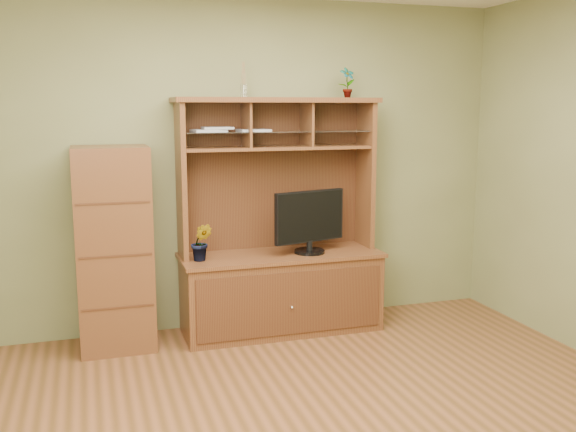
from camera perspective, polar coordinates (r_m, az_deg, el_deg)
name	(u,v)px	position (r m, az deg, el deg)	size (l,w,h in m)	color
room	(330,197)	(3.44, 3.80, 1.70)	(4.54, 4.04, 2.74)	#553518
media_hutch	(280,268)	(5.28, -0.70, -4.63)	(1.66, 0.61, 1.90)	#4D2716
monitor	(310,220)	(5.19, 1.94, -0.39)	(0.64, 0.25, 0.51)	black
orchid_plant	(201,242)	(4.99, -7.70, -2.32)	(0.16, 0.13, 0.29)	#34591E
top_plant	(347,82)	(5.40, 5.29, 11.74)	(0.13, 0.09, 0.25)	#335D20
reed_diffuser	(244,83)	(5.12, -3.97, 11.68)	(0.05, 0.05, 0.27)	silver
magazines	(226,130)	(5.09, -5.53, 7.64)	(0.63, 0.22, 0.04)	#AAAAAF
side_cabinet	(114,249)	(5.02, -15.20, -2.82)	(0.55, 0.50, 1.54)	#4D2716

